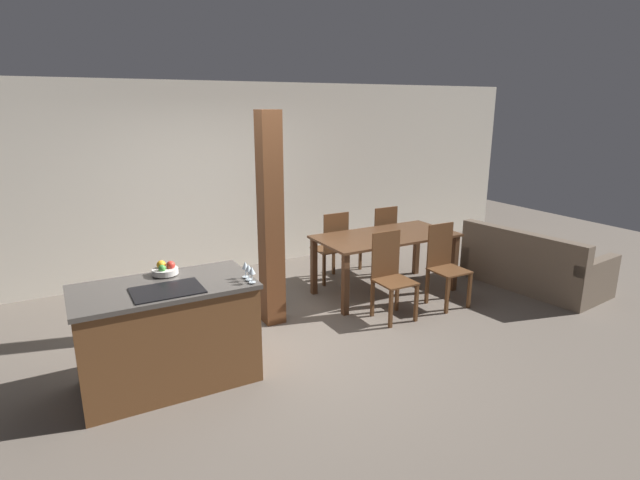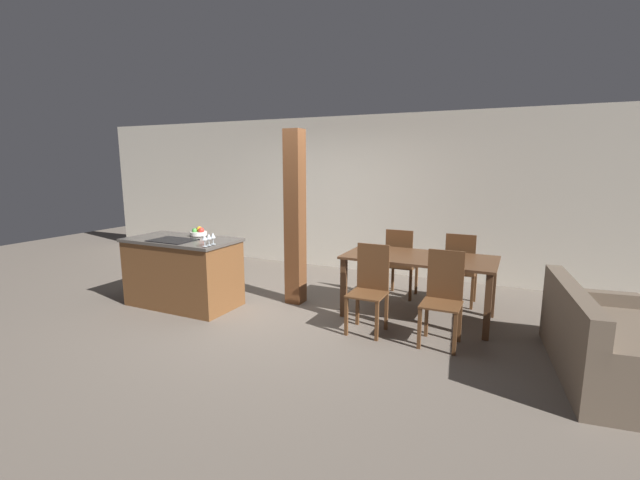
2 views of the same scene
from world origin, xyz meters
TOP-DOWN VIEW (x-y plane):
  - ground_plane at (0.00, 0.00)m, footprint 16.00×16.00m
  - wall_back at (0.00, 2.53)m, footprint 11.20×0.08m
  - kitchen_island at (-1.19, -0.32)m, footprint 1.49×0.79m
  - fruit_bowl at (-1.12, -0.06)m, footprint 0.23×0.23m
  - wine_glass_near at (-0.52, -0.64)m, footprint 0.06×0.06m
  - wine_glass_middle at (-0.52, -0.57)m, footprint 0.06×0.06m
  - wine_glass_far at (-0.52, -0.49)m, footprint 0.06×0.06m
  - dining_table at (1.77, 0.58)m, footprint 1.81×0.90m
  - dining_chair_near_left at (1.36, -0.09)m, footprint 0.40×0.40m
  - dining_chair_near_right at (2.18, -0.09)m, footprint 0.40×0.40m
  - dining_chair_far_left at (1.36, 1.25)m, footprint 0.40×0.40m
  - dining_chair_far_right at (2.18, 1.25)m, footprint 0.40×0.40m
  - couch at (3.65, -0.20)m, footprint 1.10×1.86m
  - timber_post at (0.12, 0.43)m, footprint 0.23×0.23m

SIDE VIEW (x-z plane):
  - ground_plane at x=0.00m, z-range 0.00..0.00m
  - couch at x=3.65m, z-range -0.13..0.68m
  - kitchen_island at x=-1.19m, z-range 0.00..0.92m
  - dining_chair_near_left at x=1.36m, z-range 0.02..1.01m
  - dining_chair_near_right at x=2.18m, z-range 0.02..1.01m
  - dining_chair_far_left at x=1.36m, z-range 0.02..1.01m
  - dining_chair_far_right at x=2.18m, z-range 0.02..1.01m
  - dining_table at x=1.77m, z-range 0.28..1.06m
  - fruit_bowl at x=-1.12m, z-range 0.91..1.02m
  - wine_glass_near at x=-0.52m, z-range 0.96..1.10m
  - wine_glass_middle at x=-0.52m, z-range 0.96..1.10m
  - wine_glass_far at x=-0.52m, z-range 0.96..1.10m
  - timber_post at x=0.12m, z-range 0.00..2.34m
  - wall_back at x=0.00m, z-range 0.00..2.70m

